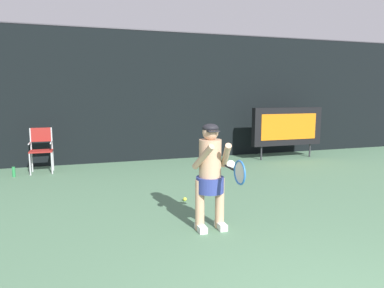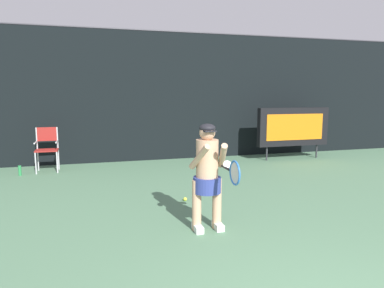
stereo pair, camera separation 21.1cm
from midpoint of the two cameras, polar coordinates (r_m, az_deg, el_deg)
name	(u,v)px [view 1 (the left image)]	position (r m, az deg, el deg)	size (l,w,h in m)	color
backdrop_screen	(152,97)	(10.18, -7.07, 7.56)	(18.00, 0.12, 3.66)	black
scoreboard	(287,127)	(10.68, 14.55, 2.75)	(2.20, 0.21, 1.50)	black
umpire_chair	(41,147)	(9.32, -23.77, -0.49)	(0.52, 0.44, 1.08)	#B7B7BC
water_bottle	(14,172)	(9.18, -27.42, -3.99)	(0.07, 0.07, 0.27)	#2A8646
tennis_player	(210,172)	(4.93, 1.76, -4.57)	(0.52, 0.59, 1.50)	white
tennis_racket	(239,172)	(4.41, 6.20, -4.55)	(0.03, 0.60, 0.31)	black
tennis_ball_loose	(185,199)	(6.40, -2.11, -8.88)	(0.07, 0.07, 0.07)	#CCDB3D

